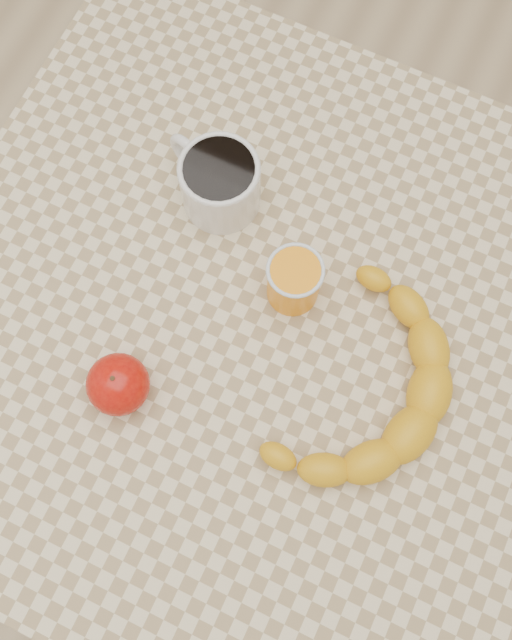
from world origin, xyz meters
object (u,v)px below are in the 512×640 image
at_px(apple, 118,384).
at_px(banana, 363,389).
at_px(coffee_mug, 219,181).
at_px(table, 256,344).
at_px(orange_juice_glass, 294,281).

bearing_deg(apple, banana, 24.38).
bearing_deg(coffee_mug, apple, -88.73).
bearing_deg(table, orange_juice_glass, 68.66).
bearing_deg(orange_juice_glass, apple, -123.46).
bearing_deg(orange_juice_glass, coffee_mug, 150.65).
bearing_deg(banana, orange_juice_glass, 160.65).
bearing_deg(orange_juice_glass, banana, -33.10).
height_order(table, banana, banana).
distance_m(orange_juice_glass, apple, 0.22).
bearing_deg(banana, table, -175.52).
xyz_separation_m(orange_juice_glass, apple, (-0.12, -0.19, -0.01)).
xyz_separation_m(coffee_mug, orange_juice_glass, (0.13, -0.07, -0.00)).
relative_size(orange_juice_glass, apple, 0.82).
distance_m(coffee_mug, apple, 0.26).
bearing_deg(table, apple, -127.66).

